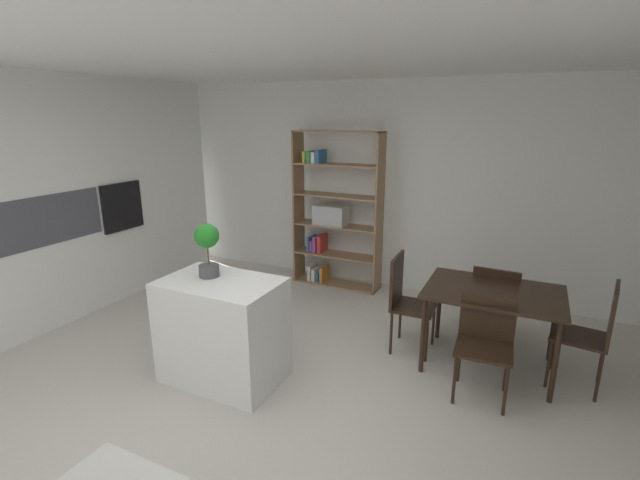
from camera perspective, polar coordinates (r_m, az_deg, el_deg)
The scene contains 14 objects.
ground_plane at distance 4.07m, azimuth -7.86°, elevation -18.94°, with size 9.46×9.46×0.00m, color beige.
ceiling_slab at distance 3.38m, azimuth -9.75°, elevation 23.34°, with size 6.88×6.04×0.06m.
back_partition at distance 6.13m, azimuth 7.22°, elevation 6.79°, with size 6.88×0.06×2.73m, color white.
tall_cabinet_run_left at distance 5.74m, azimuth -34.80°, elevation 3.51°, with size 0.67×5.44×2.73m, color white.
cabinet_niche_splashback at distance 5.59m, azimuth -30.85°, elevation 2.25°, with size 0.01×1.17×0.53m.
built_in_oven at distance 6.12m, azimuth -23.76°, elevation 3.93°, with size 0.06×0.58×0.59m.
kitchen_island at distance 4.13m, azimuth -12.20°, elevation -11.12°, with size 1.01×0.67×0.93m, color white.
potted_plant_on_island at distance 3.98m, azimuth -14.08°, elevation -0.60°, with size 0.21×0.21×0.47m.
open_bookshelf at distance 6.09m, azimuth 1.51°, elevation 3.18°, with size 1.20×0.32×2.09m.
dining_table at distance 4.41m, azimuth 21.10°, elevation -6.89°, with size 1.19×0.85×0.76m.
dining_chair_far at distance 4.89m, azimuth 21.33°, elevation -6.86°, with size 0.46×0.44×0.85m.
dining_chair_island_side at distance 4.56m, azimuth 10.68°, elevation -6.87°, with size 0.42×0.43×0.97m.
dining_chair_window_side at distance 4.47m, azimuth 31.51°, elevation -9.57°, with size 0.49×0.47×0.97m.
dining_chair_near at distance 4.06m, azimuth 20.21°, elevation -11.47°, with size 0.47×0.43×0.84m.
Camera 1 is at (1.90, -2.76, 2.30)m, focal length 25.26 mm.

